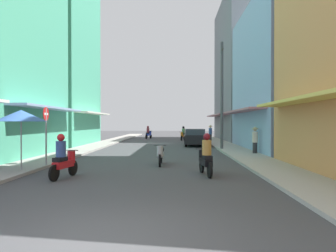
{
  "coord_description": "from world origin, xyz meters",
  "views": [
    {
      "loc": [
        1.25,
        -5.14,
        1.96
      ],
      "look_at": [
        0.78,
        14.41,
        1.76
      ],
      "focal_mm": 33.7,
      "sensor_mm": 36.0,
      "label": 1
    }
  ],
  "objects_px": {
    "vendor_umbrella": "(21,116)",
    "utility_pole": "(222,95)",
    "motorbike_blue": "(149,133)",
    "motorbike_red": "(64,158)",
    "motorbike_orange": "(183,134)",
    "motorbike_black": "(206,157)",
    "parked_car": "(195,137)",
    "street_sign_no_entry": "(46,128)",
    "pedestrian_far": "(255,139)",
    "motorbike_silver": "(160,154)",
    "pedestrian_crossing": "(210,132)"
  },
  "relations": [
    {
      "from": "motorbike_blue",
      "to": "parked_car",
      "type": "distance_m",
      "value": 12.97
    },
    {
      "from": "motorbike_black",
      "to": "motorbike_blue",
      "type": "bearing_deg",
      "value": 99.37
    },
    {
      "from": "motorbike_red",
      "to": "motorbike_orange",
      "type": "bearing_deg",
      "value": 78.78
    },
    {
      "from": "motorbike_blue",
      "to": "motorbike_black",
      "type": "relative_size",
      "value": 0.96
    },
    {
      "from": "pedestrian_far",
      "to": "utility_pole",
      "type": "height_order",
      "value": "utility_pole"
    },
    {
      "from": "motorbike_red",
      "to": "street_sign_no_entry",
      "type": "height_order",
      "value": "street_sign_no_entry"
    },
    {
      "from": "motorbike_silver",
      "to": "vendor_umbrella",
      "type": "distance_m",
      "value": 6.1
    },
    {
      "from": "motorbike_red",
      "to": "parked_car",
      "type": "distance_m",
      "value": 16.69
    },
    {
      "from": "utility_pole",
      "to": "motorbike_blue",
      "type": "bearing_deg",
      "value": 112.27
    },
    {
      "from": "motorbike_orange",
      "to": "parked_car",
      "type": "bearing_deg",
      "value": -84.5
    },
    {
      "from": "utility_pole",
      "to": "motorbike_silver",
      "type": "bearing_deg",
      "value": -116.61
    },
    {
      "from": "motorbike_blue",
      "to": "vendor_umbrella",
      "type": "xyz_separation_m",
      "value": [
        -2.69,
        -26.56,
        1.53
      ]
    },
    {
      "from": "motorbike_silver",
      "to": "parked_car",
      "type": "relative_size",
      "value": 0.43
    },
    {
      "from": "motorbike_silver",
      "to": "motorbike_black",
      "type": "distance_m",
      "value": 3.34
    },
    {
      "from": "pedestrian_crossing",
      "to": "motorbike_blue",
      "type": "bearing_deg",
      "value": 138.25
    },
    {
      "from": "utility_pole",
      "to": "motorbike_black",
      "type": "bearing_deg",
      "value": -101.43
    },
    {
      "from": "pedestrian_far",
      "to": "parked_car",
      "type": "bearing_deg",
      "value": 112.88
    },
    {
      "from": "motorbike_red",
      "to": "vendor_umbrella",
      "type": "relative_size",
      "value": 0.73
    },
    {
      "from": "motorbike_orange",
      "to": "utility_pole",
      "type": "relative_size",
      "value": 0.23
    },
    {
      "from": "motorbike_orange",
      "to": "pedestrian_far",
      "type": "bearing_deg",
      "value": -75.92
    },
    {
      "from": "motorbike_silver",
      "to": "street_sign_no_entry",
      "type": "bearing_deg",
      "value": -170.81
    },
    {
      "from": "utility_pole",
      "to": "vendor_umbrella",
      "type": "bearing_deg",
      "value": -131.93
    },
    {
      "from": "motorbike_blue",
      "to": "pedestrian_far",
      "type": "bearing_deg",
      "value": -67.34
    },
    {
      "from": "motorbike_red",
      "to": "motorbike_black",
      "type": "bearing_deg",
      "value": 8.41
    },
    {
      "from": "vendor_umbrella",
      "to": "motorbike_silver",
      "type": "bearing_deg",
      "value": 24.29
    },
    {
      "from": "motorbike_silver",
      "to": "street_sign_no_entry",
      "type": "height_order",
      "value": "street_sign_no_entry"
    },
    {
      "from": "motorbike_silver",
      "to": "parked_car",
      "type": "height_order",
      "value": "parked_car"
    },
    {
      "from": "vendor_umbrella",
      "to": "motorbike_red",
      "type": "bearing_deg",
      "value": -28.87
    },
    {
      "from": "motorbike_red",
      "to": "parked_car",
      "type": "height_order",
      "value": "motorbike_red"
    },
    {
      "from": "parked_car",
      "to": "motorbike_black",
      "type": "bearing_deg",
      "value": -91.98
    },
    {
      "from": "parked_car",
      "to": "vendor_umbrella",
      "type": "height_order",
      "value": "vendor_umbrella"
    },
    {
      "from": "motorbike_black",
      "to": "vendor_umbrella",
      "type": "distance_m",
      "value": 7.32
    },
    {
      "from": "motorbike_black",
      "to": "parked_car",
      "type": "relative_size",
      "value": 0.43
    },
    {
      "from": "motorbike_silver",
      "to": "motorbike_blue",
      "type": "bearing_deg",
      "value": 96.22
    },
    {
      "from": "parked_car",
      "to": "pedestrian_crossing",
      "type": "distance_m",
      "value": 6.13
    },
    {
      "from": "vendor_umbrella",
      "to": "utility_pole",
      "type": "height_order",
      "value": "utility_pole"
    },
    {
      "from": "utility_pole",
      "to": "pedestrian_far",
      "type": "bearing_deg",
      "value": -65.48
    },
    {
      "from": "vendor_umbrella",
      "to": "parked_car",
      "type": "bearing_deg",
      "value": 62.29
    },
    {
      "from": "motorbike_red",
      "to": "street_sign_no_entry",
      "type": "xyz_separation_m",
      "value": [
        -1.76,
        2.74,
        1.01
      ]
    },
    {
      "from": "pedestrian_far",
      "to": "motorbike_red",
      "type": "bearing_deg",
      "value": -136.91
    },
    {
      "from": "motorbike_red",
      "to": "motorbike_black",
      "type": "xyz_separation_m",
      "value": [
        5.06,
        0.75,
        0.0
      ]
    },
    {
      "from": "motorbike_red",
      "to": "street_sign_no_entry",
      "type": "relative_size",
      "value": 0.68
    },
    {
      "from": "motorbike_silver",
      "to": "parked_car",
      "type": "distance_m",
      "value": 12.4
    },
    {
      "from": "pedestrian_far",
      "to": "motorbike_orange",
      "type": "bearing_deg",
      "value": 104.08
    },
    {
      "from": "vendor_umbrella",
      "to": "utility_pole",
      "type": "bearing_deg",
      "value": 48.07
    },
    {
      "from": "parked_car",
      "to": "pedestrian_far",
      "type": "xyz_separation_m",
      "value": [
        3.18,
        -7.53,
        0.24
      ]
    },
    {
      "from": "parked_car",
      "to": "motorbike_silver",
      "type": "bearing_deg",
      "value": -100.84
    },
    {
      "from": "motorbike_red",
      "to": "motorbike_silver",
      "type": "bearing_deg",
      "value": 47.56
    },
    {
      "from": "vendor_umbrella",
      "to": "street_sign_no_entry",
      "type": "distance_m",
      "value": 1.71
    },
    {
      "from": "motorbike_red",
      "to": "motorbike_blue",
      "type": "xyz_separation_m",
      "value": [
        0.61,
        27.71,
        0.0
      ]
    }
  ]
}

